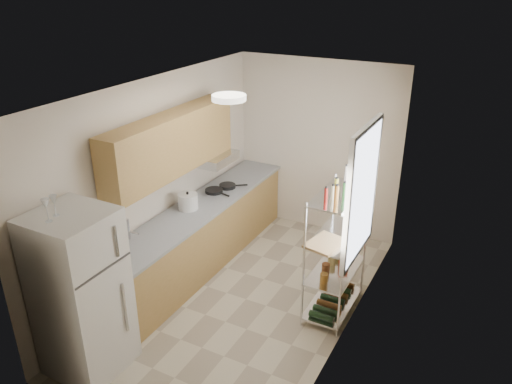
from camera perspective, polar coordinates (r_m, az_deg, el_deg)
room at (r=5.61m, az=-1.26°, el=-1.36°), size 2.52×4.42×2.62m
counter_run at (r=6.76m, az=-6.22°, el=-4.87°), size 0.63×3.51×0.90m
upper_cabinets at (r=6.04m, az=-9.66°, el=5.41°), size 0.33×2.20×0.72m
range_hood at (r=6.76m, az=-4.98°, el=3.93°), size 0.50×0.60×0.12m
window at (r=5.38m, az=12.05°, el=-0.13°), size 0.06×1.00×1.46m
bakers_rack at (r=5.58m, az=9.34°, el=-4.04°), size 0.45×0.90×1.73m
ceiling_dome at (r=4.94m, az=-3.11°, el=10.73°), size 0.34×0.34×0.05m
refrigerator at (r=5.17m, az=-19.37°, el=-10.92°), size 0.71×0.71×1.72m
wine_glass_a at (r=4.72m, az=-22.04°, el=-1.45°), size 0.07×0.07×0.20m
wine_glass_b at (r=4.63m, az=-22.79°, el=-1.95°), size 0.08×0.08×0.21m
rice_cooker at (r=6.43m, az=-7.78°, el=-1.07°), size 0.25×0.25×0.20m
frying_pan_large at (r=6.90m, az=-4.83°, el=0.14°), size 0.29×0.29×0.04m
frying_pan_small at (r=7.03m, az=-3.29°, el=0.69°), size 0.32×0.32×0.05m
cutting_board at (r=5.42m, az=7.99°, el=-5.86°), size 0.42×0.49×0.03m
espresso_machine at (r=5.81m, az=11.77°, el=-2.62°), size 0.18×0.25×0.27m
storage_bag at (r=5.98m, az=10.04°, el=-7.07°), size 0.16×0.18×0.18m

